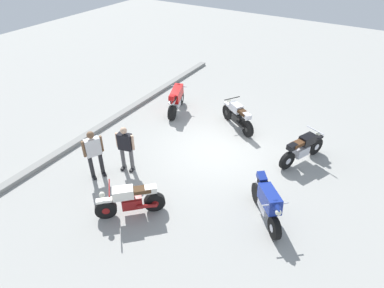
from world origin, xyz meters
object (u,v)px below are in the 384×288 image
(motorcycle_red_sportbike, at_px, (176,99))
(motorcycle_blue_sportbike, at_px, (267,202))
(motorcycle_cream_vintage, at_px, (130,201))
(person_in_black_shirt, at_px, (126,146))
(person_in_white_shirt, at_px, (94,151))
(motorcycle_silver_cruiser, at_px, (238,116))
(motorcycle_black_cruiser, at_px, (302,148))

(motorcycle_red_sportbike, height_order, motorcycle_blue_sportbike, same)
(motorcycle_cream_vintage, xyz_separation_m, person_in_black_shirt, (1.51, 1.42, 0.42))
(motorcycle_blue_sportbike, xyz_separation_m, person_in_white_shirt, (-1.10, 5.31, 0.36))
(motorcycle_cream_vintage, bearing_deg, motorcycle_silver_cruiser, -138.99)
(motorcycle_black_cruiser, height_order, person_in_black_shirt, person_in_black_shirt)
(person_in_white_shirt, bearing_deg, motorcycle_red_sportbike, 118.99)
(motorcycle_silver_cruiser, relative_size, person_in_white_shirt, 1.10)
(motorcycle_blue_sportbike, relative_size, motorcycle_cream_vintage, 1.06)
(motorcycle_black_cruiser, relative_size, motorcycle_blue_sportbike, 1.21)
(motorcycle_silver_cruiser, distance_m, person_in_black_shirt, 4.73)
(motorcycle_blue_sportbike, bearing_deg, person_in_black_shirt, -126.15)
(motorcycle_black_cruiser, height_order, person_in_white_shirt, person_in_white_shirt)
(motorcycle_red_sportbike, bearing_deg, motorcycle_black_cruiser, -115.71)
(motorcycle_silver_cruiser, height_order, motorcycle_red_sportbike, motorcycle_red_sportbike)
(motorcycle_black_cruiser, xyz_separation_m, motorcycle_red_sportbike, (0.71, 5.60, 0.07))
(motorcycle_red_sportbike, height_order, motorcycle_cream_vintage, motorcycle_red_sportbike)
(motorcycle_silver_cruiser, distance_m, motorcycle_blue_sportbike, 4.82)
(motorcycle_silver_cruiser, distance_m, motorcycle_cream_vintage, 5.83)
(motorcycle_black_cruiser, xyz_separation_m, motorcycle_cream_vintage, (-4.94, 3.34, -0.03))
(person_in_black_shirt, bearing_deg, motorcycle_cream_vintage, 28.00)
(motorcycle_blue_sportbike, height_order, motorcycle_cream_vintage, motorcycle_blue_sportbike)
(motorcycle_silver_cruiser, xyz_separation_m, motorcycle_red_sportbike, (-0.15, 2.80, 0.07))
(motorcycle_blue_sportbike, distance_m, person_in_black_shirt, 4.72)
(motorcycle_blue_sportbike, xyz_separation_m, person_in_black_shirt, (-0.32, 4.70, 0.31))
(motorcycle_silver_cruiser, height_order, motorcycle_blue_sportbike, motorcycle_blue_sportbike)
(person_in_black_shirt, xyz_separation_m, person_in_white_shirt, (-0.78, 0.61, 0.05))
(motorcycle_blue_sportbike, relative_size, person_in_white_shirt, 0.97)
(motorcycle_red_sportbike, xyz_separation_m, person_in_black_shirt, (-4.14, -0.83, 0.31))
(motorcycle_cream_vintage, height_order, person_in_black_shirt, person_in_black_shirt)
(motorcycle_black_cruiser, distance_m, motorcycle_blue_sportbike, 3.11)
(motorcycle_blue_sportbike, bearing_deg, motorcycle_cream_vintage, -100.82)
(motorcycle_black_cruiser, relative_size, motorcycle_silver_cruiser, 1.07)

